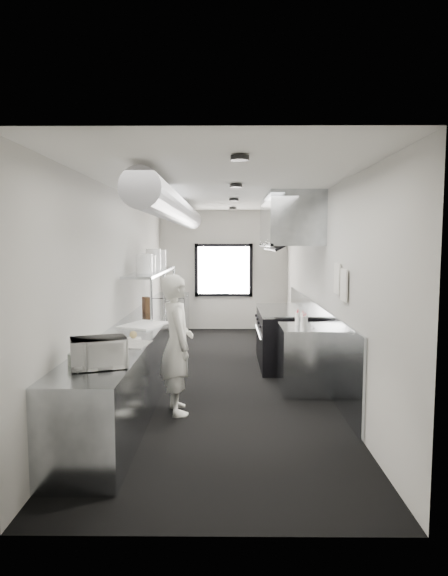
{
  "coord_description": "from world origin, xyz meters",
  "views": [
    {
      "loc": [
        0.1,
        -7.13,
        2.05
      ],
      "look_at": [
        0.04,
        -0.2,
        1.38
      ],
      "focal_mm": 29.57,
      "sensor_mm": 36.0,
      "label": 1
    }
  ],
  "objects_px": {
    "bottle_station": "(304,359)",
    "squeeze_bottle_a": "(304,323)",
    "small_plate": "(133,339)",
    "exhaust_hood": "(289,222)",
    "deli_tub_a": "(76,359)",
    "plate_stack_b": "(149,264)",
    "plate_stack_c": "(153,259)",
    "squeeze_bottle_c": "(303,320)",
    "squeeze_bottle_d": "(297,319)",
    "plate_stack_a": "(144,264)",
    "far_work_table": "(171,315)",
    "microwave": "(99,353)",
    "squeeze_bottle_e": "(298,317)",
    "plate_stack_d": "(160,259)",
    "range": "(284,337)",
    "knife_block": "(147,305)",
    "deli_tub_b": "(84,354)",
    "cutting_board": "(144,325)",
    "prep_counter": "(140,355)",
    "line_cook": "(177,344)",
    "squeeze_bottle_b": "(305,322)"
  },
  "relations": [
    {
      "from": "far_work_table",
      "to": "squeeze_bottle_a",
      "type": "bearing_deg",
      "value": -61.95
    },
    {
      "from": "deli_tub_a",
      "to": "squeeze_bottle_b",
      "type": "relative_size",
      "value": 0.83
    },
    {
      "from": "cutting_board",
      "to": "squeeze_bottle_a",
      "type": "distance_m",
      "value": 2.19
    },
    {
      "from": "plate_stack_b",
      "to": "plate_stack_c",
      "type": "relative_size",
      "value": 0.74
    },
    {
      "from": "small_plate",
      "to": "squeeze_bottle_a",
      "type": "relative_size",
      "value": 1.03
    },
    {
      "from": "bottle_station",
      "to": "knife_block",
      "type": "distance_m",
      "value": 2.78
    },
    {
      "from": "exhaust_hood",
      "to": "prep_counter",
      "type": "bearing_deg",
      "value": -151.89
    },
    {
      "from": "small_plate",
      "to": "plate_stack_a",
      "type": "relative_size",
      "value": 0.65
    },
    {
      "from": "line_cook",
      "to": "small_plate",
      "type": "relative_size",
      "value": 8.56
    },
    {
      "from": "plate_stack_b",
      "to": "squeeze_bottle_d",
      "type": "distance_m",
      "value": 2.65
    },
    {
      "from": "plate_stack_c",
      "to": "squeeze_bottle_e",
      "type": "height_order",
      "value": "plate_stack_c"
    },
    {
      "from": "range",
      "to": "bottle_station",
      "type": "distance_m",
      "value": 1.4
    },
    {
      "from": "deli_tub_a",
      "to": "exhaust_hood",
      "type": "bearing_deg",
      "value": 55.01
    },
    {
      "from": "plate_stack_c",
      "to": "squeeze_bottle_c",
      "type": "height_order",
      "value": "plate_stack_c"
    },
    {
      "from": "deli_tub_a",
      "to": "squeeze_bottle_e",
      "type": "height_order",
      "value": "squeeze_bottle_e"
    },
    {
      "from": "prep_counter",
      "to": "range",
      "type": "relative_size",
      "value": 3.75
    },
    {
      "from": "squeeze_bottle_d",
      "to": "knife_block",
      "type": "bearing_deg",
      "value": 153.19
    },
    {
      "from": "squeeze_bottle_d",
      "to": "plate_stack_a",
      "type": "bearing_deg",
      "value": 160.14
    },
    {
      "from": "plate_stack_b",
      "to": "range",
      "type": "bearing_deg",
      "value": 2.36
    },
    {
      "from": "plate_stack_b",
      "to": "plate_stack_c",
      "type": "height_order",
      "value": "plate_stack_c"
    },
    {
      "from": "bottle_station",
      "to": "line_cook",
      "type": "relative_size",
      "value": 0.54
    },
    {
      "from": "small_plate",
      "to": "plate_stack_d",
      "type": "bearing_deg",
      "value": 92.63
    },
    {
      "from": "prep_counter",
      "to": "squeeze_bottle_d",
      "type": "xyz_separation_m",
      "value": [
        2.22,
        -0.06,
        0.53
      ]
    },
    {
      "from": "deli_tub_a",
      "to": "plate_stack_c",
      "type": "relative_size",
      "value": 0.41
    },
    {
      "from": "plate_stack_a",
      "to": "squeeze_bottle_e",
      "type": "relative_size",
      "value": 1.85
    },
    {
      "from": "microwave",
      "to": "plate_stack_c",
      "type": "height_order",
      "value": "plate_stack_c"
    },
    {
      "from": "bottle_station",
      "to": "squeeze_bottle_a",
      "type": "distance_m",
      "value": 0.63
    },
    {
      "from": "cutting_board",
      "to": "plate_stack_a",
      "type": "bearing_deg",
      "value": 99.04
    },
    {
      "from": "line_cook",
      "to": "plate_stack_a",
      "type": "bearing_deg",
      "value": 4.41
    },
    {
      "from": "exhaust_hood",
      "to": "plate_stack_b",
      "type": "distance_m",
      "value": 2.39
    },
    {
      "from": "microwave",
      "to": "plate_stack_a",
      "type": "height_order",
      "value": "plate_stack_a"
    },
    {
      "from": "squeeze_bottle_b",
      "to": "far_work_table",
      "type": "bearing_deg",
      "value": 119.37
    },
    {
      "from": "exhaust_hood",
      "to": "line_cook",
      "type": "relative_size",
      "value": 1.31
    },
    {
      "from": "plate_stack_d",
      "to": "range",
      "type": "bearing_deg",
      "value": -25.87
    },
    {
      "from": "small_plate",
      "to": "squeeze_bottle_a",
      "type": "distance_m",
      "value": 2.2
    },
    {
      "from": "squeeze_bottle_e",
      "to": "microwave",
      "type": "bearing_deg",
      "value": -131.88
    },
    {
      "from": "exhaust_hood",
      "to": "squeeze_bottle_a",
      "type": "height_order",
      "value": "exhaust_hood"
    },
    {
      "from": "exhaust_hood",
      "to": "microwave",
      "type": "xyz_separation_m",
      "value": [
        -2.19,
        -3.55,
        -1.35
      ]
    },
    {
      "from": "microwave",
      "to": "squeeze_bottle_c",
      "type": "distance_m",
      "value": 3.08
    },
    {
      "from": "microwave",
      "to": "cutting_board",
      "type": "xyz_separation_m",
      "value": [
        0.03,
        2.21,
        -0.13
      ]
    },
    {
      "from": "deli_tub_a",
      "to": "plate_stack_c",
      "type": "distance_m",
      "value": 3.99
    },
    {
      "from": "small_plate",
      "to": "squeeze_bottle_c",
      "type": "distance_m",
      "value": 2.33
    },
    {
      "from": "range",
      "to": "squeeze_bottle_a",
      "type": "height_order",
      "value": "squeeze_bottle_a"
    },
    {
      "from": "cutting_board",
      "to": "squeeze_bottle_d",
      "type": "distance_m",
      "value": 2.14
    },
    {
      "from": "range",
      "to": "small_plate",
      "type": "height_order",
      "value": "range"
    },
    {
      "from": "plate_stack_b",
      "to": "plate_stack_d",
      "type": "bearing_deg",
      "value": 89.46
    },
    {
      "from": "range",
      "to": "small_plate",
      "type": "xyz_separation_m",
      "value": [
        -2.06,
        -2.29,
        0.44
      ]
    },
    {
      "from": "line_cook",
      "to": "range",
      "type": "bearing_deg",
      "value": -51.43
    },
    {
      "from": "deli_tub_b",
      "to": "far_work_table",
      "type": "bearing_deg",
      "value": 88.23
    },
    {
      "from": "range",
      "to": "far_work_table",
      "type": "relative_size",
      "value": 1.33
    }
  ]
}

